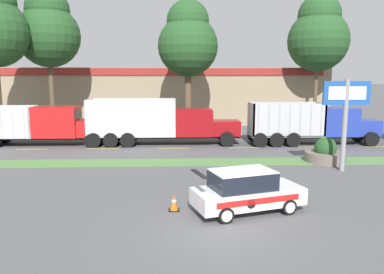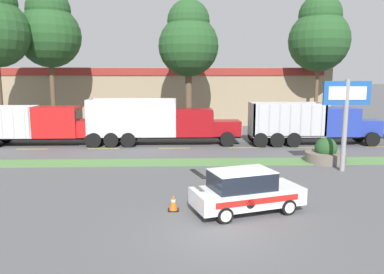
{
  "view_description": "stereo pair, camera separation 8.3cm",
  "coord_description": "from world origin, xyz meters",
  "px_view_note": "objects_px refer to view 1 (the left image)",
  "views": [
    {
      "loc": [
        -1.48,
        -12.35,
        5.37
      ],
      "look_at": [
        -0.63,
        8.98,
        1.97
      ],
      "focal_mm": 35.0,
      "sensor_mm": 36.0,
      "label": 1
    },
    {
      "loc": [
        -1.39,
        -12.36,
        5.37
      ],
      "look_at": [
        -0.63,
        8.98,
        1.97
      ],
      "focal_mm": 35.0,
      "sensor_mm": 36.0,
      "label": 2
    }
  ],
  "objects_px": {
    "dump_truck_mid": "(323,125)",
    "stone_planter": "(325,154)",
    "traffic_cone": "(174,203)",
    "store_sign_post": "(346,106)",
    "dump_truck_trail": "(174,125)",
    "dump_truck_lead": "(46,125)",
    "rally_car": "(246,191)"
  },
  "relations": [
    {
      "from": "rally_car",
      "to": "stone_planter",
      "type": "distance_m",
      "value": 10.98
    },
    {
      "from": "dump_truck_lead",
      "to": "rally_car",
      "type": "relative_size",
      "value": 2.51
    },
    {
      "from": "store_sign_post",
      "to": "dump_truck_mid",
      "type": "bearing_deg",
      "value": 75.97
    },
    {
      "from": "dump_truck_mid",
      "to": "rally_car",
      "type": "relative_size",
      "value": 2.2
    },
    {
      "from": "dump_truck_mid",
      "to": "store_sign_post",
      "type": "bearing_deg",
      "value": -104.03
    },
    {
      "from": "dump_truck_trail",
      "to": "dump_truck_lead",
      "type": "bearing_deg",
      "value": 179.72
    },
    {
      "from": "stone_planter",
      "to": "traffic_cone",
      "type": "bearing_deg",
      "value": -138.65
    },
    {
      "from": "dump_truck_lead",
      "to": "stone_planter",
      "type": "xyz_separation_m",
      "value": [
        19.92,
        -6.95,
        -1.03
      ]
    },
    {
      "from": "rally_car",
      "to": "store_sign_post",
      "type": "height_order",
      "value": "store_sign_post"
    },
    {
      "from": "dump_truck_trail",
      "to": "traffic_cone",
      "type": "distance_m",
      "value": 15.4
    },
    {
      "from": "dump_truck_trail",
      "to": "store_sign_post",
      "type": "height_order",
      "value": "store_sign_post"
    },
    {
      "from": "traffic_cone",
      "to": "dump_truck_trail",
      "type": "bearing_deg",
      "value": 90.42
    },
    {
      "from": "dump_truck_mid",
      "to": "dump_truck_lead",
      "type": "bearing_deg",
      "value": 178.8
    },
    {
      "from": "rally_car",
      "to": "store_sign_post",
      "type": "relative_size",
      "value": 0.9
    },
    {
      "from": "store_sign_post",
      "to": "dump_truck_trail",
      "type": "bearing_deg",
      "value": 137.16
    },
    {
      "from": "rally_car",
      "to": "traffic_cone",
      "type": "relative_size",
      "value": 7.2
    },
    {
      "from": "store_sign_post",
      "to": "rally_car",
      "type": "bearing_deg",
      "value": -136.56
    },
    {
      "from": "dump_truck_lead",
      "to": "rally_car",
      "type": "xyz_separation_m",
      "value": [
        13.22,
        -15.64,
        -0.72
      ]
    },
    {
      "from": "store_sign_post",
      "to": "stone_planter",
      "type": "height_order",
      "value": "store_sign_post"
    },
    {
      "from": "stone_planter",
      "to": "traffic_cone",
      "type": "relative_size",
      "value": 3.82
    },
    {
      "from": "dump_truck_mid",
      "to": "rally_car",
      "type": "height_order",
      "value": "dump_truck_mid"
    },
    {
      "from": "dump_truck_mid",
      "to": "store_sign_post",
      "type": "height_order",
      "value": "store_sign_post"
    },
    {
      "from": "dump_truck_lead",
      "to": "store_sign_post",
      "type": "bearing_deg",
      "value": -24.59
    },
    {
      "from": "dump_truck_mid",
      "to": "stone_planter",
      "type": "bearing_deg",
      "value": -109.57
    },
    {
      "from": "dump_truck_lead",
      "to": "dump_truck_trail",
      "type": "height_order",
      "value": "dump_truck_trail"
    },
    {
      "from": "traffic_cone",
      "to": "dump_truck_mid",
      "type": "bearing_deg",
      "value": 51.43
    },
    {
      "from": "dump_truck_mid",
      "to": "traffic_cone",
      "type": "distance_m",
      "value": 19.13
    },
    {
      "from": "dump_truck_trail",
      "to": "rally_car",
      "type": "distance_m",
      "value": 15.9
    },
    {
      "from": "store_sign_post",
      "to": "traffic_cone",
      "type": "distance_m",
      "value": 12.04
    },
    {
      "from": "dump_truck_trail",
      "to": "stone_planter",
      "type": "height_order",
      "value": "dump_truck_trail"
    },
    {
      "from": "rally_car",
      "to": "stone_planter",
      "type": "xyz_separation_m",
      "value": [
        6.7,
        8.7,
        -0.31
      ]
    },
    {
      "from": "dump_truck_mid",
      "to": "store_sign_post",
      "type": "distance_m",
      "value": 9.24
    }
  ]
}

